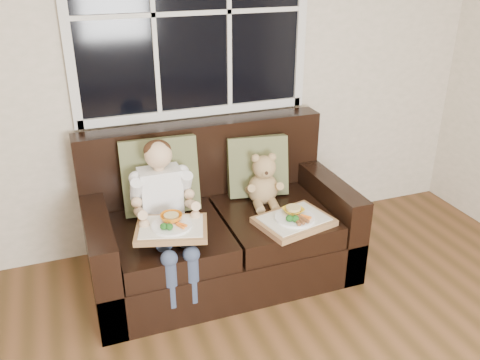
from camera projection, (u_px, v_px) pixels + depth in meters
name	position (u px, v px, depth m)	size (l,w,h in m)	color
room_walls	(456.00, 168.00, 1.14)	(4.52, 5.02, 2.71)	beige
window_back	(191.00, 13.00, 3.25)	(1.62, 0.04, 1.37)	black
loveseat	(218.00, 229.00, 3.42)	(1.70, 0.92, 0.96)	black
pillow_left	(160.00, 175.00, 3.28)	(0.50, 0.26, 0.50)	#656A41
pillow_right	(257.00, 166.00, 3.51)	(0.44, 0.25, 0.43)	#656A41
child	(164.00, 202.00, 3.06)	(0.37, 0.59, 0.84)	white
teddy_bear	(264.00, 183.00, 3.40)	(0.24, 0.29, 0.37)	#9C8353
tray_left	(172.00, 227.00, 2.91)	(0.48, 0.41, 0.09)	#946143
tray_right	(294.00, 220.00, 3.18)	(0.51, 0.43, 0.10)	#946143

